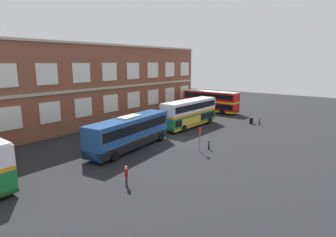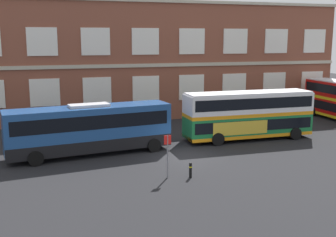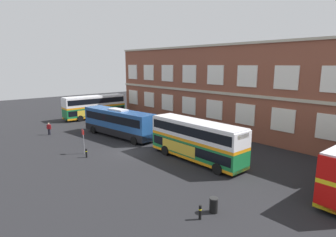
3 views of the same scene
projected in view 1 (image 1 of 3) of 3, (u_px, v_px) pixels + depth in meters
ground_plane at (170, 138)px, 36.92m from camera, size 120.00×120.00×0.00m
brick_terminal_building at (93, 85)px, 45.78m from camera, size 45.11×8.19×12.34m
double_decker_middle at (190, 113)px, 42.75m from camera, size 11.03×2.96×4.07m
double_decker_far at (211, 101)px, 55.52m from camera, size 3.02×11.04×4.07m
touring_coach at (130, 133)px, 31.86m from camera, size 12.22×4.05×3.80m
waiting_passenger at (126, 175)px, 22.45m from camera, size 0.52×0.52×1.70m
bus_stand_flag at (200, 137)px, 30.86m from camera, size 0.44×0.10×2.70m
station_litter_bin at (251, 121)px, 45.14m from camera, size 0.60×0.60×1.03m
safety_bollard_west at (259, 122)px, 44.36m from camera, size 0.19×0.19×0.95m
safety_bollard_east at (209, 145)px, 31.93m from camera, size 0.19×0.19×0.95m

